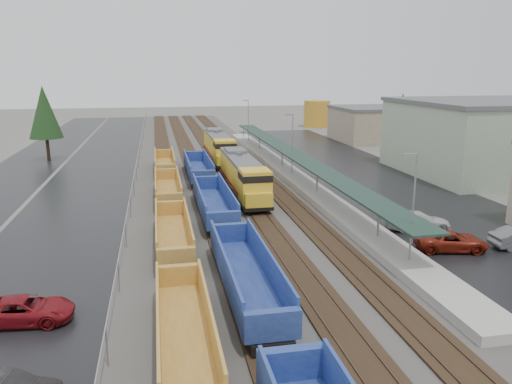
# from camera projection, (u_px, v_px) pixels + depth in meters

# --- Properties ---
(ballast_strip) EXTENTS (20.00, 160.00, 0.08)m
(ballast_strip) POSITION_uv_depth(u_px,v_px,m) (208.00, 166.00, 70.14)
(ballast_strip) COLOR #302D2B
(ballast_strip) RESTS_ON ground
(trackbed) EXTENTS (14.60, 160.00, 0.22)m
(trackbed) POSITION_uv_depth(u_px,v_px,m) (208.00, 165.00, 70.11)
(trackbed) COLOR black
(trackbed) RESTS_ON ground
(west_parking_lot) EXTENTS (10.00, 160.00, 0.02)m
(west_parking_lot) POSITION_uv_depth(u_px,v_px,m) (97.00, 170.00, 67.29)
(west_parking_lot) COLOR black
(west_parking_lot) RESTS_ON ground
(west_road) EXTENTS (9.00, 160.00, 0.02)m
(west_road) POSITION_uv_depth(u_px,v_px,m) (18.00, 173.00, 65.39)
(west_road) COLOR black
(west_road) RESTS_ON ground
(east_commuter_lot) EXTENTS (16.00, 100.00, 0.02)m
(east_commuter_lot) POSITION_uv_depth(u_px,v_px,m) (363.00, 175.00, 64.24)
(east_commuter_lot) COLOR black
(east_commuter_lot) RESTS_ON ground
(station_platform) EXTENTS (3.00, 80.00, 8.00)m
(station_platform) POSITION_uv_depth(u_px,v_px,m) (292.00, 172.00, 62.27)
(station_platform) COLOR #9E9B93
(station_platform) RESTS_ON ground
(chainlink_fence) EXTENTS (0.08, 160.04, 2.02)m
(chainlink_fence) POSITION_uv_depth(u_px,v_px,m) (138.00, 159.00, 66.48)
(chainlink_fence) COLOR gray
(chainlink_fence) RESTS_ON ground
(distant_hills) EXTENTS (301.00, 140.00, 25.20)m
(distant_hills) POSITION_uv_depth(u_px,v_px,m) (273.00, 101.00, 222.23)
(distant_hills) COLOR #4C5D49
(distant_hills) RESTS_ON ground
(tree_west_far) EXTENTS (4.84, 4.84, 11.00)m
(tree_west_far) POSITION_uv_depth(u_px,v_px,m) (44.00, 112.00, 73.61)
(tree_west_far) COLOR #332316
(tree_west_far) RESTS_ON ground
(tree_east) EXTENTS (4.40, 4.40, 10.00)m
(tree_east) POSITION_uv_depth(u_px,v_px,m) (402.00, 118.00, 72.04)
(tree_east) COLOR #332316
(tree_east) RESTS_ON ground
(locomotive_lead) EXTENTS (2.81, 18.49, 4.19)m
(locomotive_lead) POSITION_uv_depth(u_px,v_px,m) (243.00, 175.00, 53.18)
(locomotive_lead) COLOR black
(locomotive_lead) RESTS_ON ground
(locomotive_trail) EXTENTS (2.81, 18.49, 4.19)m
(locomotive_trail) POSITION_uv_depth(u_px,v_px,m) (219.00, 147.00, 73.19)
(locomotive_trail) COLOR black
(locomotive_trail) RESTS_ON ground
(well_string_yellow) EXTENTS (2.52, 86.93, 2.23)m
(well_string_yellow) POSITION_uv_depth(u_px,v_px,m) (178.00, 272.00, 30.51)
(well_string_yellow) COLOR #A5742E
(well_string_yellow) RESTS_ON ground
(well_string_blue) EXTENTS (2.79, 82.36, 2.47)m
(well_string_blue) POSITION_uv_depth(u_px,v_px,m) (246.00, 275.00, 29.76)
(well_string_blue) COLOR navy
(well_string_blue) RESTS_ON ground
(storage_tank) EXTENTS (6.19, 6.19, 6.19)m
(storage_tank) POSITION_uv_depth(u_px,v_px,m) (317.00, 114.00, 118.63)
(storage_tank) COLOR #BE8826
(storage_tank) RESTS_ON ground
(parked_car_west_c) EXTENTS (2.79, 5.30, 1.42)m
(parked_car_west_c) POSITION_uv_depth(u_px,v_px,m) (24.00, 310.00, 26.53)
(parked_car_west_c) COLOR maroon
(parked_car_west_c) RESTS_ON ground
(parked_car_east_b) EXTENTS (3.53, 5.71, 1.47)m
(parked_car_east_b) POSITION_uv_depth(u_px,v_px,m) (451.00, 241.00, 37.21)
(parked_car_east_b) COLOR maroon
(parked_car_east_b) RESTS_ON ground
(parked_car_east_c) EXTENTS (3.05, 5.61, 1.54)m
(parked_car_east_c) POSITION_uv_depth(u_px,v_px,m) (418.00, 221.00, 42.05)
(parked_car_east_c) COLOR silver
(parked_car_east_c) RESTS_ON ground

